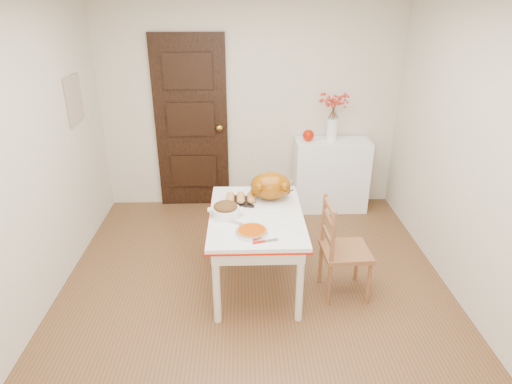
{
  "coord_description": "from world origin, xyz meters",
  "views": [
    {
      "loc": [
        -0.09,
        -3.09,
        2.41
      ],
      "look_at": [
        0.01,
        0.29,
        0.89
      ],
      "focal_mm": 30.62,
      "sensor_mm": 36.0,
      "label": 1
    }
  ],
  "objects_px": {
    "pumpkin_pie": "(252,231)",
    "kitchen_table": "(256,249)",
    "sideboard": "(331,175)",
    "turkey_platter": "(271,187)",
    "chair_oak": "(346,249)"
  },
  "relations": [
    {
      "from": "sideboard",
      "to": "turkey_platter",
      "type": "height_order",
      "value": "turkey_platter"
    },
    {
      "from": "kitchen_table",
      "to": "turkey_platter",
      "type": "xyz_separation_m",
      "value": [
        0.14,
        0.25,
        0.49
      ]
    },
    {
      "from": "kitchen_table",
      "to": "pumpkin_pie",
      "type": "relative_size",
      "value": 4.78
    },
    {
      "from": "sideboard",
      "to": "kitchen_table",
      "type": "distance_m",
      "value": 1.81
    },
    {
      "from": "kitchen_table",
      "to": "chair_oak",
      "type": "xyz_separation_m",
      "value": [
        0.76,
        -0.17,
        0.09
      ]
    },
    {
      "from": "sideboard",
      "to": "turkey_platter",
      "type": "distance_m",
      "value": 1.58
    },
    {
      "from": "chair_oak",
      "to": "kitchen_table",
      "type": "bearing_deg",
      "value": 75.17
    },
    {
      "from": "turkey_platter",
      "to": "pumpkin_pie",
      "type": "xyz_separation_m",
      "value": [
        -0.18,
        -0.6,
        -0.11
      ]
    },
    {
      "from": "sideboard",
      "to": "chair_oak",
      "type": "bearing_deg",
      "value": -96.38
    },
    {
      "from": "pumpkin_pie",
      "to": "kitchen_table",
      "type": "bearing_deg",
      "value": 82.54
    },
    {
      "from": "chair_oak",
      "to": "pumpkin_pie",
      "type": "xyz_separation_m",
      "value": [
        -0.81,
        -0.18,
        0.29
      ]
    },
    {
      "from": "turkey_platter",
      "to": "pumpkin_pie",
      "type": "height_order",
      "value": "turkey_platter"
    },
    {
      "from": "kitchen_table",
      "to": "pumpkin_pie",
      "type": "height_order",
      "value": "pumpkin_pie"
    },
    {
      "from": "turkey_platter",
      "to": "chair_oak",
      "type": "bearing_deg",
      "value": -35.48
    },
    {
      "from": "sideboard",
      "to": "chair_oak",
      "type": "height_order",
      "value": "chair_oak"
    }
  ]
}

